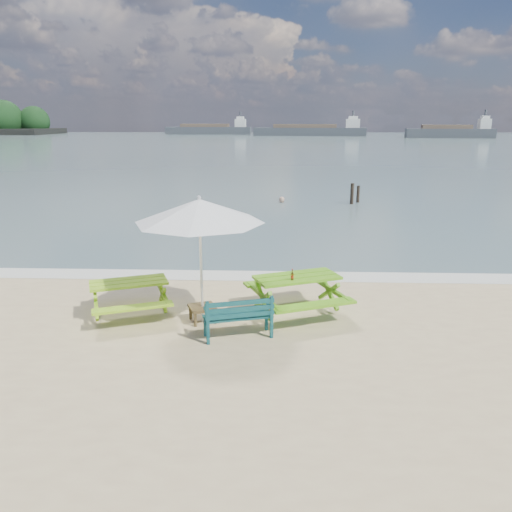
{
  "coord_description": "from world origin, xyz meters",
  "views": [
    {
      "loc": [
        0.83,
        -8.23,
        4.07
      ],
      "look_at": [
        0.39,
        3.0,
        1.0
      ],
      "focal_mm": 35.0,
      "sensor_mm": 36.0,
      "label": 1
    }
  ],
  "objects_px": {
    "beer_bottle": "(292,276)",
    "patio_umbrella": "(199,211)",
    "picnic_table_left": "(130,299)",
    "picnic_table_right": "(297,296)",
    "side_table": "(203,313)",
    "swimmer": "(282,213)",
    "park_bench": "(238,325)"
  },
  "relations": [
    {
      "from": "park_bench",
      "to": "swimmer",
      "type": "distance_m",
      "value": 16.47
    },
    {
      "from": "picnic_table_left",
      "to": "side_table",
      "type": "relative_size",
      "value": 3.27
    },
    {
      "from": "picnic_table_right",
      "to": "patio_umbrella",
      "type": "relative_size",
      "value": 0.73
    },
    {
      "from": "park_bench",
      "to": "picnic_table_right",
      "type": "bearing_deg",
      "value": 46.84
    },
    {
      "from": "picnic_table_right",
      "to": "patio_umbrella",
      "type": "xyz_separation_m",
      "value": [
        -1.98,
        -0.53,
        1.93
      ]
    },
    {
      "from": "side_table",
      "to": "beer_bottle",
      "type": "distance_m",
      "value": 2.02
    },
    {
      "from": "patio_umbrella",
      "to": "swimmer",
      "type": "bearing_deg",
      "value": 83.39
    },
    {
      "from": "picnic_table_left",
      "to": "park_bench",
      "type": "xyz_separation_m",
      "value": [
        2.41,
        -1.03,
        -0.12
      ]
    },
    {
      "from": "picnic_table_right",
      "to": "park_bench",
      "type": "xyz_separation_m",
      "value": [
        -1.18,
        -1.26,
        -0.16
      ]
    },
    {
      "from": "picnic_table_left",
      "to": "beer_bottle",
      "type": "relative_size",
      "value": 9.5
    },
    {
      "from": "picnic_table_left",
      "to": "picnic_table_right",
      "type": "distance_m",
      "value": 3.59
    },
    {
      "from": "park_bench",
      "to": "side_table",
      "type": "bearing_deg",
      "value": 137.56
    },
    {
      "from": "patio_umbrella",
      "to": "picnic_table_left",
      "type": "bearing_deg",
      "value": 169.39
    },
    {
      "from": "beer_bottle",
      "to": "swimmer",
      "type": "xyz_separation_m",
      "value": [
        -0.04,
        15.43,
        -1.46
      ]
    },
    {
      "from": "beer_bottle",
      "to": "patio_umbrella",
      "type": "bearing_deg",
      "value": -172.08
    },
    {
      "from": "beer_bottle",
      "to": "side_table",
      "type": "bearing_deg",
      "value": -172.08
    },
    {
      "from": "side_table",
      "to": "picnic_table_right",
      "type": "bearing_deg",
      "value": 14.9
    },
    {
      "from": "picnic_table_left",
      "to": "swimmer",
      "type": "bearing_deg",
      "value": 77.45
    },
    {
      "from": "picnic_table_right",
      "to": "patio_umbrella",
      "type": "distance_m",
      "value": 2.81
    },
    {
      "from": "picnic_table_left",
      "to": "patio_umbrella",
      "type": "xyz_separation_m",
      "value": [
        1.61,
        -0.3,
        1.98
      ]
    },
    {
      "from": "patio_umbrella",
      "to": "swimmer",
      "type": "xyz_separation_m",
      "value": [
        1.82,
        15.69,
        -2.88
      ]
    },
    {
      "from": "picnic_table_right",
      "to": "side_table",
      "type": "distance_m",
      "value": 2.06
    },
    {
      "from": "beer_bottle",
      "to": "swimmer",
      "type": "relative_size",
      "value": 0.14
    },
    {
      "from": "picnic_table_left",
      "to": "picnic_table_right",
      "type": "height_order",
      "value": "picnic_table_right"
    },
    {
      "from": "picnic_table_left",
      "to": "side_table",
      "type": "bearing_deg",
      "value": -10.61
    },
    {
      "from": "park_bench",
      "to": "patio_umbrella",
      "type": "height_order",
      "value": "patio_umbrella"
    },
    {
      "from": "park_bench",
      "to": "side_table",
      "type": "distance_m",
      "value": 1.08
    },
    {
      "from": "beer_bottle",
      "to": "picnic_table_right",
      "type": "bearing_deg",
      "value": 66.67
    },
    {
      "from": "picnic_table_left",
      "to": "beer_bottle",
      "type": "bearing_deg",
      "value": -0.7
    },
    {
      "from": "side_table",
      "to": "patio_umbrella",
      "type": "xyz_separation_m",
      "value": [
        0.0,
        0.0,
        2.17
      ]
    },
    {
      "from": "side_table",
      "to": "swimmer",
      "type": "xyz_separation_m",
      "value": [
        1.82,
        15.69,
        -0.71
      ]
    },
    {
      "from": "side_table",
      "to": "patio_umbrella",
      "type": "distance_m",
      "value": 2.17
    }
  ]
}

